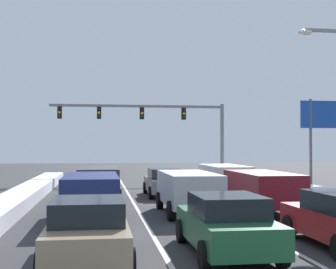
# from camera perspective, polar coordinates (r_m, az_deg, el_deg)

# --- Properties ---
(ground_plane) EXTENTS (120.00, 120.00, 0.00)m
(ground_plane) POSITION_cam_1_polar(r_m,az_deg,el_deg) (18.91, 2.13, -9.72)
(ground_plane) COLOR #333335
(lane_stripe_between_right_lane_and_center_lane) EXTENTS (0.14, 36.47, 0.01)m
(lane_stripe_between_right_lane_and_center_lane) POSITION_cam_1_polar(r_m,az_deg,el_deg) (22.47, 4.93, -8.38)
(lane_stripe_between_right_lane_and_center_lane) COLOR silver
(lane_stripe_between_right_lane_and_center_lane) RESTS_ON ground
(lane_stripe_between_center_lane_and_left_lane) EXTENTS (0.14, 36.47, 0.01)m
(lane_stripe_between_center_lane_and_left_lane) POSITION_cam_1_polar(r_m,az_deg,el_deg) (21.96, -3.84, -8.55)
(lane_stripe_between_center_lane_and_left_lane) COLOR silver
(lane_stripe_between_center_lane_and_left_lane) RESTS_ON ground
(snow_bank_right_shoulder) EXTENTS (1.53, 36.47, 0.72)m
(snow_bank_right_shoulder) POSITION_cam_1_polar(r_m,az_deg,el_deg) (24.17, 17.36, -6.98)
(snow_bank_right_shoulder) COLOR white
(snow_bank_right_shoulder) RESTS_ON ground
(snow_bank_left_shoulder) EXTENTS (1.44, 36.47, 0.61)m
(snow_bank_left_shoulder) POSITION_cam_1_polar(r_m,az_deg,el_deg) (22.18, -17.75, -7.63)
(snow_bank_left_shoulder) COLOR white
(snow_bank_left_shoulder) RESTS_ON ground
(suv_maroon_right_lane_second) EXTENTS (2.16, 4.90, 1.67)m
(suv_maroon_right_lane_second) POSITION_cam_1_polar(r_m,az_deg,el_deg) (20.12, 11.12, -6.28)
(suv_maroon_right_lane_second) COLOR maroon
(suv_maroon_right_lane_second) RESTS_ON ground
(suv_white_right_lane_third) EXTENTS (2.16, 4.90, 1.67)m
(suv_white_right_lane_third) POSITION_cam_1_polar(r_m,az_deg,el_deg) (27.12, 6.68, -5.03)
(suv_white_right_lane_third) COLOR silver
(suv_white_right_lane_third) RESTS_ON ground
(sedan_green_center_lane_nearest) EXTENTS (2.00, 4.50, 1.51)m
(sedan_green_center_lane_nearest) POSITION_cam_1_polar(r_m,az_deg,el_deg) (12.50, 6.92, -10.48)
(sedan_green_center_lane_nearest) COLOR #1E5633
(sedan_green_center_lane_nearest) RESTS_ON ground
(suv_silver_center_lane_second) EXTENTS (2.16, 4.90, 1.67)m
(suv_silver_center_lane_second) POSITION_cam_1_polar(r_m,az_deg,el_deg) (19.54, 2.42, -6.45)
(suv_silver_center_lane_second) COLOR #B7BABF
(suv_silver_center_lane_second) RESTS_ON ground
(sedan_gray_center_lane_third) EXTENTS (2.00, 4.50, 1.51)m
(sedan_gray_center_lane_third) POSITION_cam_1_polar(r_m,az_deg,el_deg) (26.52, -0.46, -5.67)
(sedan_gray_center_lane_third) COLOR slate
(sedan_gray_center_lane_third) RESTS_ON ground
(sedan_tan_left_lane_nearest) EXTENTS (2.00, 4.50, 1.51)m
(sedan_tan_left_lane_nearest) POSITION_cam_1_polar(r_m,az_deg,el_deg) (11.59, -9.49, -11.18)
(sedan_tan_left_lane_nearest) COLOR #937F60
(sedan_tan_left_lane_nearest) RESTS_ON ground
(suv_navy_left_lane_second) EXTENTS (2.16, 4.90, 1.67)m
(suv_navy_left_lane_second) POSITION_cam_1_polar(r_m,az_deg,el_deg) (18.13, -9.13, -6.83)
(suv_navy_left_lane_second) COLOR navy
(suv_navy_left_lane_second) RESTS_ON ground
(suv_charcoal_left_lane_third) EXTENTS (2.16, 4.90, 1.67)m
(suv_charcoal_left_lane_third) POSITION_cam_1_polar(r_m,az_deg,el_deg) (24.48, -8.28, -5.42)
(suv_charcoal_left_lane_third) COLOR #38383D
(suv_charcoal_left_lane_third) RESTS_ON ground
(traffic_light_gantry) EXTENTS (14.00, 0.47, 6.20)m
(traffic_light_gantry) POSITION_cam_1_polar(r_m,az_deg,el_deg) (38.63, -1.18, 1.79)
(traffic_light_gantry) COLOR slate
(traffic_light_gantry) RESTS_ON ground
(roadside_sign_right) EXTENTS (3.20, 0.16, 5.50)m
(roadside_sign_right) POSITION_cam_1_polar(r_m,az_deg,el_deg) (29.63, 18.32, 1.15)
(roadside_sign_right) COLOR #59595B
(roadside_sign_right) RESTS_ON ground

